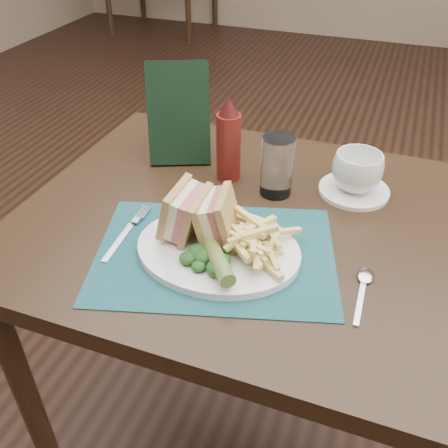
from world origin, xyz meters
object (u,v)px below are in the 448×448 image
object	(u,v)px
plate	(218,250)
saucer	(354,190)
ketchup_bottle	(229,140)
drinking_glass	(277,166)
placemat	(215,254)
coffee_cup	(357,172)
sandwich_half_b	(205,215)
sandwich_half_a	(174,209)
check_presenter	(179,114)
table_main	(241,340)

from	to	relation	value
plate	saucer	distance (m)	0.36
plate	ketchup_bottle	size ratio (longest dim) A/B	1.61
drinking_glass	ketchup_bottle	distance (m)	0.12
placemat	coffee_cup	world-z (taller)	coffee_cup
sandwich_half_b	placemat	bearing A→B (deg)	-48.16
saucer	sandwich_half_a	bearing A→B (deg)	-136.28
coffee_cup	ketchup_bottle	size ratio (longest dim) A/B	0.57
saucer	check_presenter	world-z (taller)	check_presenter
sandwich_half_b	coffee_cup	size ratio (longest dim) A/B	0.91
sandwich_half_a	check_presenter	bearing A→B (deg)	112.28
plate	drinking_glass	world-z (taller)	drinking_glass
drinking_glass	check_presenter	distance (m)	0.27
drinking_glass	ketchup_bottle	xyz separation A→B (m)	(-0.12, 0.03, 0.03)
plate	sandwich_half_a	bearing A→B (deg)	167.95
drinking_glass	saucer	bearing A→B (deg)	20.35
check_presenter	table_main	bearing A→B (deg)	-61.97
sandwich_half_a	check_presenter	world-z (taller)	check_presenter
placemat	coffee_cup	size ratio (longest dim) A/B	4.08
sandwich_half_b	saucer	bearing A→B (deg)	40.52
table_main	coffee_cup	bearing A→B (deg)	40.42
sandwich_half_b	drinking_glass	bearing A→B (deg)	61.94
coffee_cup	table_main	bearing A→B (deg)	-139.58
drinking_glass	plate	bearing A→B (deg)	-100.00
check_presenter	drinking_glass	bearing A→B (deg)	-38.71
sandwich_half_b	check_presenter	xyz separation A→B (m)	(-0.18, 0.29, 0.05)
placemat	drinking_glass	distance (m)	0.25
placemat	drinking_glass	world-z (taller)	drinking_glass
sandwich_half_a	saucer	world-z (taller)	sandwich_half_a
ketchup_bottle	table_main	bearing A→B (deg)	-58.23
saucer	coffee_cup	distance (m)	0.05
table_main	saucer	bearing A→B (deg)	40.42
drinking_glass	sandwich_half_b	bearing A→B (deg)	-108.56
saucer	ketchup_bottle	world-z (taller)	ketchup_bottle
sandwich_half_a	plate	bearing A→B (deg)	-10.00
sandwich_half_b	coffee_cup	distance (m)	0.36
placemat	check_presenter	size ratio (longest dim) A/B	1.86
placemat	plate	world-z (taller)	plate
coffee_cup	drinking_glass	xyz separation A→B (m)	(-0.16, -0.06, 0.01)
table_main	sandwich_half_b	world-z (taller)	sandwich_half_b
plate	table_main	bearing A→B (deg)	84.65
sandwich_half_b	check_presenter	distance (m)	0.34
ketchup_bottle	plate	bearing A→B (deg)	-73.98
plate	sandwich_half_a	size ratio (longest dim) A/B	3.01
placemat	plate	distance (m)	0.01
table_main	coffee_cup	size ratio (longest dim) A/B	8.53
table_main	saucer	distance (m)	0.46
placemat	plate	size ratio (longest dim) A/B	1.44
coffee_cup	drinking_glass	distance (m)	0.17
table_main	saucer	size ratio (longest dim) A/B	6.00
check_presenter	saucer	bearing A→B (deg)	-24.78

